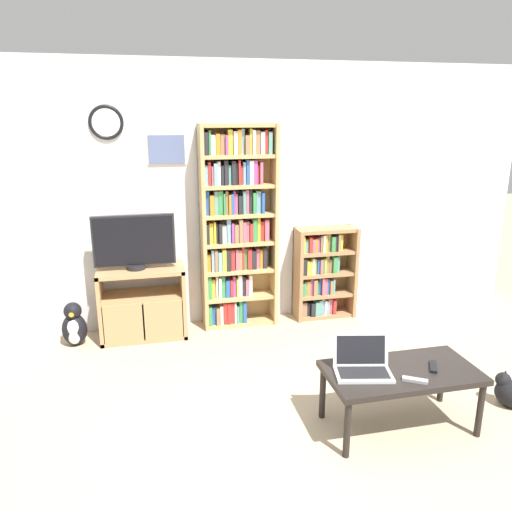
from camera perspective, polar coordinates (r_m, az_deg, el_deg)
The scene contains 12 objects.
ground_plane at distance 3.47m, azimuth 4.74°, elevation -21.37°, with size 18.00×18.00×0.00m, color tan.
wall_back at distance 5.04m, azimuth -2.84°, elevation 6.84°, with size 6.35×0.09×2.60m.
tv_stand at distance 4.94m, azimuth -12.82°, elevation -5.27°, with size 0.81×0.42×0.69m.
television at distance 4.77m, azimuth -13.75°, elevation 1.57°, with size 0.75×0.18×0.52m.
bookshelf_tall at distance 4.93m, azimuth -2.31°, elevation 3.46°, with size 0.75×0.26×2.02m.
bookshelf_short at distance 5.32m, azimuth 7.50°, elevation -1.91°, with size 0.64×0.26×0.97m.
coffee_table at distance 3.61m, azimuth 16.26°, elevation -13.03°, with size 1.03×0.53×0.44m.
laptop at distance 3.47m, azimuth 12.04°, elevation -11.94°, with size 0.42×0.33×0.24m.
remote_near_laptop at distance 3.67m, azimuth 19.60°, elevation -11.83°, with size 0.12×0.16×0.02m.
remote_far_from_laptop at distance 3.47m, azimuth 17.71°, elevation -13.36°, with size 0.16×0.12×0.02m.
cat at distance 4.27m, azimuth 26.95°, elevation -13.65°, with size 0.37×0.35×0.26m.
penguin_figurine at distance 5.00m, azimuth -20.07°, elevation -7.52°, with size 0.23×0.20×0.42m.
Camera 1 is at (-0.87, -2.62, 2.10)m, focal length 35.00 mm.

